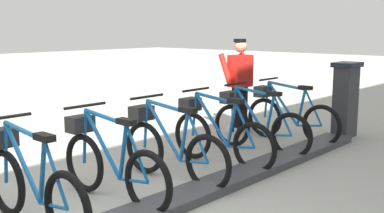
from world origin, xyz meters
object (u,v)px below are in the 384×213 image
(bike_docked_1, at_px, (256,124))
(bike_docked_4, at_px, (109,162))
(worker_near_rack, at_px, (240,82))
(bike_docked_2, at_px, (218,134))
(payment_kiosk, at_px, (345,98))
(bike_docked_0, at_px, (288,115))
(bike_docked_5, at_px, (30,183))
(bike_docked_3, at_px, (170,146))

(bike_docked_1, xyz_separation_m, bike_docked_4, (0.00, 2.78, 0.00))
(worker_near_rack, bearing_deg, bike_docked_2, 118.22)
(payment_kiosk, distance_m, bike_docked_0, 1.09)
(bike_docked_5, bearing_deg, bike_docked_4, -90.00)
(bike_docked_0, distance_m, bike_docked_3, 2.78)
(payment_kiosk, relative_size, bike_docked_5, 0.74)
(bike_docked_2, xyz_separation_m, bike_docked_5, (0.00, 2.78, 0.00))
(payment_kiosk, height_order, bike_docked_3, payment_kiosk)
(payment_kiosk, height_order, bike_docked_1, payment_kiosk)
(bike_docked_0, xyz_separation_m, bike_docked_1, (0.00, 0.93, 0.00))
(bike_docked_1, bearing_deg, bike_docked_0, -90.00)
(bike_docked_1, height_order, worker_near_rack, worker_near_rack)
(payment_kiosk, height_order, bike_docked_0, payment_kiosk)
(payment_kiosk, xyz_separation_m, bike_docked_2, (0.57, 2.76, -0.24))
(payment_kiosk, xyz_separation_m, worker_near_rack, (1.58, 0.87, 0.24))
(bike_docked_0, bearing_deg, bike_docked_5, 90.00)
(bike_docked_2, relative_size, bike_docked_5, 1.00)
(bike_docked_2, bearing_deg, bike_docked_5, 90.00)
(bike_docked_0, bearing_deg, payment_kiosk, -122.39)
(bike_docked_3, xyz_separation_m, bike_docked_4, (0.00, 0.93, 0.00))
(bike_docked_2, distance_m, bike_docked_4, 1.86)
(worker_near_rack, bearing_deg, bike_docked_1, 136.60)
(bike_docked_4, relative_size, bike_docked_5, 1.00)
(bike_docked_1, distance_m, bike_docked_3, 1.86)
(bike_docked_0, relative_size, bike_docked_5, 1.00)
(payment_kiosk, xyz_separation_m, bike_docked_3, (0.57, 3.69, -0.24))
(bike_docked_0, distance_m, bike_docked_5, 4.64)
(bike_docked_0, bearing_deg, bike_docked_4, 90.00)
(bike_docked_0, height_order, bike_docked_2, same)
(bike_docked_0, height_order, worker_near_rack, worker_near_rack)
(payment_kiosk, relative_size, bike_docked_2, 0.74)
(bike_docked_3, distance_m, bike_docked_4, 0.93)
(bike_docked_0, distance_m, bike_docked_4, 3.71)
(bike_docked_1, height_order, bike_docked_3, same)
(bike_docked_1, relative_size, bike_docked_3, 1.00)
(bike_docked_0, xyz_separation_m, bike_docked_4, (0.00, 3.71, 0.00))
(bike_docked_2, relative_size, bike_docked_3, 1.00)
(bike_docked_3, bearing_deg, worker_near_rack, -70.22)
(bike_docked_0, bearing_deg, bike_docked_3, 90.00)
(bike_docked_4, height_order, bike_docked_5, same)
(bike_docked_5, relative_size, worker_near_rack, 1.04)
(bike_docked_0, height_order, bike_docked_4, same)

